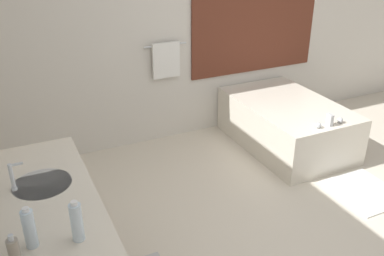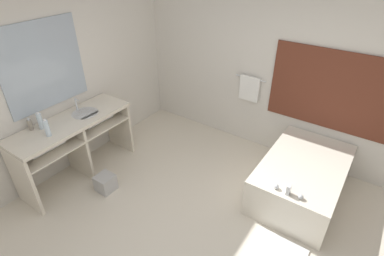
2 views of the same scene
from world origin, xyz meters
name	(u,v)px [view 1 (image 1 of 2)]	position (x,y,z in m)	size (l,w,h in m)	color
ground_plane	(300,238)	(0.00, 0.00, 0.00)	(16.00, 16.00, 0.00)	beige
wall_back_with_blinds	(190,23)	(0.03, 2.23, 1.34)	(7.40, 0.13, 2.70)	silver
vanity_counter	(54,234)	(-1.89, 0.05, 0.67)	(0.58, 1.65, 0.90)	beige
sink_faucet	(13,177)	(-2.06, 0.27, 0.99)	(0.09, 0.04, 0.18)	silver
bathtub	(286,122)	(0.88, 1.42, 0.29)	(0.97, 1.53, 0.65)	silver
water_bottle_1	(29,228)	(-2.02, -0.30, 1.01)	(0.06, 0.06, 0.23)	silver
water_bottle_2	(77,222)	(-1.80, -0.35, 1.02)	(0.06, 0.06, 0.23)	silver
soap_dispenser	(14,251)	(-2.11, -0.39, 0.98)	(0.06, 0.06, 0.17)	gray
bath_mat	(364,191)	(0.99, 0.27, 0.01)	(0.59, 0.65, 0.02)	white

